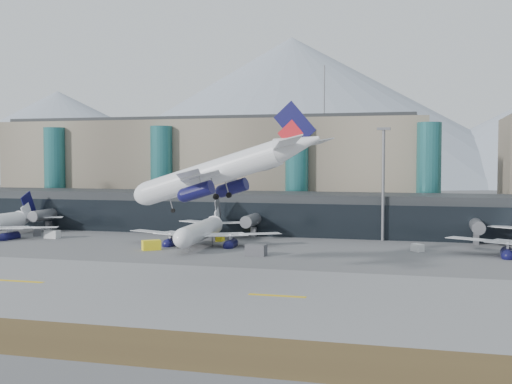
# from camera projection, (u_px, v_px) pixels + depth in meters

# --- Properties ---
(ground) EXTENTS (900.00, 900.00, 0.00)m
(ground) POSITION_uv_depth(u_px,v_px,m) (180.00, 271.00, 106.44)
(ground) COLOR #515154
(ground) RESTS_ON ground
(runway_strip) EXTENTS (400.00, 40.00, 0.04)m
(runway_strip) POSITION_uv_depth(u_px,v_px,m) (141.00, 288.00, 91.96)
(runway_strip) COLOR slate
(runway_strip) RESTS_ON ground
(dirt_verge) EXTENTS (400.00, 14.00, 0.03)m
(dirt_verge) POSITION_uv_depth(u_px,v_px,m) (40.00, 335.00, 67.83)
(dirt_verge) COLOR #47351E
(dirt_verge) RESTS_ON ground
(runway_markings) EXTENTS (128.00, 1.00, 0.02)m
(runway_markings) POSITION_uv_depth(u_px,v_px,m) (141.00, 288.00, 91.96)
(runway_markings) COLOR gold
(runway_markings) RESTS_ON ground
(concourse) EXTENTS (170.00, 27.00, 10.00)m
(concourse) POSITION_uv_depth(u_px,v_px,m) (265.00, 213.00, 161.91)
(concourse) COLOR black
(concourse) RESTS_ON ground
(terminal_main) EXTENTS (130.00, 30.00, 31.00)m
(terminal_main) POSITION_uv_depth(u_px,v_px,m) (212.00, 169.00, 198.91)
(terminal_main) COLOR gray
(terminal_main) RESTS_ON ground
(teal_towers) EXTENTS (116.40, 19.40, 46.00)m
(teal_towers) POSITION_uv_depth(u_px,v_px,m) (227.00, 175.00, 180.98)
(teal_towers) COLOR #26686A
(teal_towers) RESTS_ON ground
(mountain_ridge) EXTENTS (910.00, 400.00, 110.00)m
(mountain_ridge) POSITION_uv_depth(u_px,v_px,m) (394.00, 121.00, 466.74)
(mountain_ridge) COLOR gray
(mountain_ridge) RESTS_ON ground
(lightmast_mid) EXTENTS (3.00, 1.20, 25.60)m
(lightmast_mid) POSITION_uv_depth(u_px,v_px,m) (383.00, 177.00, 144.33)
(lightmast_mid) COLOR slate
(lightmast_mid) RESTS_ON ground
(hero_jet) EXTENTS (34.11, 34.10, 11.08)m
(hero_jet) POSITION_uv_depth(u_px,v_px,m) (228.00, 164.00, 99.08)
(hero_jet) COLOR white
(hero_jet) RESTS_ON ground
(jet_parked_mid) EXTENTS (35.40, 34.86, 11.43)m
(jet_parked_mid) POSITION_uv_depth(u_px,v_px,m) (204.00, 224.00, 139.36)
(jet_parked_mid) COLOR white
(jet_parked_mid) RESTS_ON ground
(veh_a) EXTENTS (3.57, 2.25, 1.91)m
(veh_a) POSITION_uv_depth(u_px,v_px,m) (52.00, 234.00, 149.50)
(veh_a) COLOR silver
(veh_a) RESTS_ON ground
(veh_b) EXTENTS (1.53, 2.45, 1.40)m
(veh_b) POSITION_uv_depth(u_px,v_px,m) (220.00, 238.00, 144.40)
(veh_b) COLOR yellow
(veh_b) RESTS_ON ground
(veh_c) EXTENTS (4.09, 2.43, 2.17)m
(veh_c) POSITION_uv_depth(u_px,v_px,m) (256.00, 250.00, 122.82)
(veh_c) COLOR #47474C
(veh_c) RESTS_ON ground
(veh_f) EXTENTS (3.24, 3.57, 1.78)m
(veh_f) POSITION_uv_depth(u_px,v_px,m) (37.00, 232.00, 155.06)
(veh_f) COLOR #47474C
(veh_f) RESTS_ON ground
(veh_g) EXTENTS (2.77, 2.97, 1.51)m
(veh_g) POSITION_uv_depth(u_px,v_px,m) (417.00, 248.00, 128.43)
(veh_g) COLOR silver
(veh_g) RESTS_ON ground
(veh_h) EXTENTS (4.07, 3.72, 2.02)m
(veh_h) POSITION_uv_depth(u_px,v_px,m) (151.00, 245.00, 130.37)
(veh_h) COLOR yellow
(veh_h) RESTS_ON ground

